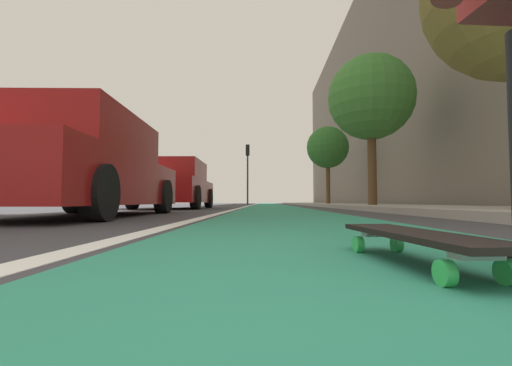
{
  "coord_description": "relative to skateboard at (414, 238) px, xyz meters",
  "views": [
    {
      "loc": [
        -0.4,
        0.35,
        0.22
      ],
      "look_at": [
        11.6,
        0.64,
        0.86
      ],
      "focal_mm": 24.55,
      "sensor_mm": 36.0,
      "label": 1
    }
  ],
  "objects": [
    {
      "name": "building_facade",
      "position": [
        21.18,
        -6.0,
        6.7
      ],
      "size": [
        40.0,
        1.2,
        13.58
      ],
      "primitive_type": "cube",
      "color": "slate",
      "rests_on": "ground"
    },
    {
      "name": "skateboard",
      "position": [
        0.0,
        0.0,
        0.0
      ],
      "size": [
        0.86,
        0.28,
        0.11
      ],
      "color": "green",
      "rests_on": "ground"
    },
    {
      "name": "ground_plane",
      "position": [
        9.18,
        0.17,
        -0.09
      ],
      "size": [
        80.0,
        80.0,
        0.0
      ],
      "primitive_type": "plane",
      "color": "#38383D"
    },
    {
      "name": "lane_stripe_white",
      "position": [
        19.18,
        1.35,
        -0.09
      ],
      "size": [
        52.0,
        0.16,
        0.01
      ],
      "primitive_type": "cube",
      "color": "silver",
      "rests_on": "ground"
    },
    {
      "name": "sidewalk_curb",
      "position": [
        17.18,
        -3.38,
        -0.03
      ],
      "size": [
        52.0,
        3.2,
        0.12
      ],
      "primitive_type": "cube",
      "color": "#9E9B93",
      "rests_on": "ground"
    },
    {
      "name": "street_tree_mid",
      "position": [
        10.16,
        -2.98,
        3.53
      ],
      "size": [
        2.79,
        2.79,
        5.03
      ],
      "color": "brown",
      "rests_on": "ground"
    },
    {
      "name": "parked_car_mid",
      "position": [
        9.71,
        3.34,
        0.63
      ],
      "size": [
        4.14,
        2.04,
        1.5
      ],
      "color": "maroon",
      "rests_on": "ground"
    },
    {
      "name": "street_tree_far",
      "position": [
        18.05,
        -2.98,
        3.11
      ],
      "size": [
        2.3,
        2.3,
        4.37
      ],
      "color": "brown",
      "rests_on": "ground"
    },
    {
      "name": "traffic_light",
      "position": [
        24.33,
        1.75,
        2.95
      ],
      "size": [
        0.33,
        0.28,
        4.41
      ],
      "color": "#2D2D2D",
      "rests_on": "ground"
    },
    {
      "name": "bike_lane_paint",
      "position": [
        23.18,
        0.17,
        -0.09
      ],
      "size": [
        56.0,
        2.07,
        0.0
      ],
      "primitive_type": "cube",
      "color": "#288466",
      "rests_on": "ground"
    },
    {
      "name": "parked_car_near",
      "position": [
        3.86,
        3.19,
        0.61
      ],
      "size": [
        4.58,
        2.01,
        1.48
      ],
      "color": "maroon",
      "rests_on": "ground"
    }
  ]
}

